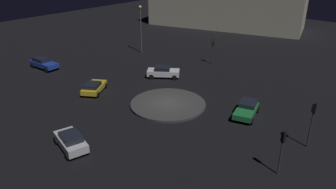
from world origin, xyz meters
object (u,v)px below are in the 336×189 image
(car_yellow, at_px, (94,87))
(traffic_light_north_near, at_px, (282,144))
(traffic_light_north, at_px, (313,116))
(car_white, at_px, (163,72))
(streetlamp_southwest, at_px, (141,24))
(car_silver, at_px, (71,141))
(car_blue, at_px, (44,63))
(store_building, at_px, (226,6))
(car_green, at_px, (247,109))
(traffic_light_west, at_px, (213,47))

(car_yellow, relative_size, traffic_light_north_near, 1.14)
(car_yellow, bearing_deg, traffic_light_north, -110.02)
(car_white, relative_size, traffic_light_north, 1.05)
(traffic_light_north_near, xyz_separation_m, streetlamp_southwest, (-15.82, -30.53, 2.10))
(car_silver, height_order, traffic_light_north, traffic_light_north)
(car_yellow, bearing_deg, car_blue, 55.27)
(car_white, bearing_deg, car_yellow, -143.77)
(traffic_light_north, xyz_separation_m, store_building, (-37.29, -31.34, 1.40))
(car_green, relative_size, traffic_light_north, 1.02)
(car_yellow, bearing_deg, traffic_light_north_near, -122.68)
(traffic_light_west, bearing_deg, car_silver, -8.34)
(car_silver, distance_m, traffic_light_north_near, 17.23)
(car_blue, height_order, traffic_light_north, traffic_light_north)
(traffic_light_north, distance_m, traffic_light_north_near, 5.30)
(car_white, relative_size, car_silver, 1.04)
(car_white, relative_size, car_green, 1.03)
(car_yellow, height_order, traffic_light_west, traffic_light_west)
(car_green, height_order, car_silver, car_silver)
(car_yellow, bearing_deg, car_white, -49.51)
(traffic_light_north, relative_size, store_building, 0.12)
(car_green, bearing_deg, car_blue, -93.86)
(car_green, distance_m, store_building, 43.29)
(traffic_light_north, bearing_deg, car_yellow, 5.06)
(car_blue, relative_size, traffic_light_north_near, 1.22)
(streetlamp_southwest, bearing_deg, car_blue, -19.66)
(car_blue, relative_size, traffic_light_north, 1.09)
(car_yellow, bearing_deg, streetlamp_southwest, -6.17)
(car_green, xyz_separation_m, traffic_light_north_near, (7.05, 6.50, 1.96))
(car_yellow, distance_m, car_silver, 12.10)
(car_green, bearing_deg, car_yellow, -83.79)
(car_blue, xyz_separation_m, traffic_light_north, (-4.10, 36.12, 2.19))
(traffic_light_west, distance_m, store_building, 27.07)
(store_building, bearing_deg, traffic_light_north, 114.49)
(traffic_light_west, bearing_deg, car_white, -27.14)
(car_blue, relative_size, store_building, 0.13)
(traffic_light_north, bearing_deg, traffic_light_west, -41.73)
(car_blue, xyz_separation_m, traffic_light_north_near, (1.18, 35.77, 1.89))
(car_yellow, distance_m, streetlamp_southwest, 17.46)
(car_green, distance_m, traffic_light_west, 16.77)
(car_white, bearing_deg, store_building, 72.25)
(car_white, bearing_deg, traffic_light_west, 42.89)
(car_yellow, height_order, car_blue, car_blue)
(car_yellow, relative_size, streetlamp_southwest, 0.56)
(car_silver, bearing_deg, traffic_light_north_near, -136.53)
(car_silver, distance_m, streetlamp_southwest, 29.01)
(traffic_light_west, xyz_separation_m, store_building, (-23.95, -12.50, 1.71))
(traffic_light_north, height_order, streetlamp_southwest, streetlamp_southwest)
(car_blue, bearing_deg, store_building, 79.70)
(car_silver, height_order, traffic_light_north_near, traffic_light_north_near)
(traffic_light_north_near, bearing_deg, car_white, -11.16)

